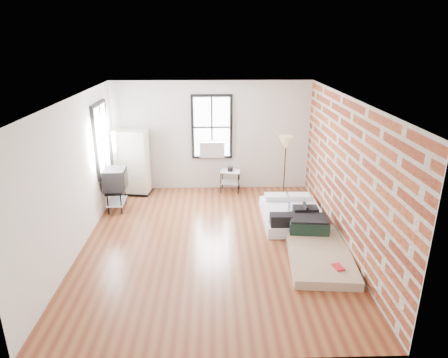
{
  "coord_description": "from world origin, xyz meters",
  "views": [
    {
      "loc": [
        0.04,
        -6.94,
        3.85
      ],
      "look_at": [
        0.23,
        0.3,
        1.22
      ],
      "focal_mm": 32.0,
      "sensor_mm": 36.0,
      "label": 1
    }
  ],
  "objects_px": {
    "mattress_main": "(292,214)",
    "side_table": "(230,175)",
    "mattress_bare": "(316,246)",
    "tv_stand": "(115,181)",
    "floor_lamp": "(286,146)",
    "wardrobe": "(132,163)"
  },
  "relations": [
    {
      "from": "mattress_main",
      "to": "side_table",
      "type": "xyz_separation_m",
      "value": [
        -1.28,
        1.79,
        0.3
      ]
    },
    {
      "from": "mattress_bare",
      "to": "tv_stand",
      "type": "xyz_separation_m",
      "value": [
        -4.16,
        2.09,
        0.57
      ]
    },
    {
      "from": "side_table",
      "to": "floor_lamp",
      "type": "xyz_separation_m",
      "value": [
        1.3,
        -0.53,
        0.91
      ]
    },
    {
      "from": "wardrobe",
      "to": "tv_stand",
      "type": "xyz_separation_m",
      "value": [
        -0.21,
        -0.98,
        -0.12
      ]
    },
    {
      "from": "wardrobe",
      "to": "side_table",
      "type": "distance_m",
      "value": 2.49
    },
    {
      "from": "mattress_main",
      "to": "mattress_bare",
      "type": "relative_size",
      "value": 0.8
    },
    {
      "from": "wardrobe",
      "to": "tv_stand",
      "type": "height_order",
      "value": "wardrobe"
    },
    {
      "from": "mattress_bare",
      "to": "wardrobe",
      "type": "xyz_separation_m",
      "value": [
        -3.94,
        3.07,
        0.69
      ]
    },
    {
      "from": "wardrobe",
      "to": "floor_lamp",
      "type": "xyz_separation_m",
      "value": [
        3.76,
        -0.46,
        0.53
      ]
    },
    {
      "from": "wardrobe",
      "to": "side_table",
      "type": "bearing_deg",
      "value": 9.43
    },
    {
      "from": "tv_stand",
      "to": "mattress_bare",
      "type": "bearing_deg",
      "value": -29.11
    },
    {
      "from": "mattress_main",
      "to": "wardrobe",
      "type": "bearing_deg",
      "value": 155.92
    },
    {
      "from": "mattress_main",
      "to": "wardrobe",
      "type": "xyz_separation_m",
      "value": [
        -3.75,
        1.72,
        0.67
      ]
    },
    {
      "from": "floor_lamp",
      "to": "mattress_main",
      "type": "bearing_deg",
      "value": -90.57
    },
    {
      "from": "mattress_main",
      "to": "side_table",
      "type": "bearing_deg",
      "value": 126.24
    },
    {
      "from": "mattress_main",
      "to": "floor_lamp",
      "type": "xyz_separation_m",
      "value": [
        0.01,
        1.26,
        1.2
      ]
    },
    {
      "from": "mattress_main",
      "to": "wardrobe",
      "type": "distance_m",
      "value": 4.18
    },
    {
      "from": "mattress_bare",
      "to": "floor_lamp",
      "type": "bearing_deg",
      "value": 99.4
    },
    {
      "from": "mattress_main",
      "to": "side_table",
      "type": "height_order",
      "value": "side_table"
    },
    {
      "from": "mattress_main",
      "to": "mattress_bare",
      "type": "xyz_separation_m",
      "value": [
        0.2,
        -1.35,
        -0.02
      ]
    },
    {
      "from": "mattress_bare",
      "to": "side_table",
      "type": "bearing_deg",
      "value": 120.63
    },
    {
      "from": "wardrobe",
      "to": "mattress_bare",
      "type": "bearing_deg",
      "value": -30.08
    }
  ]
}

